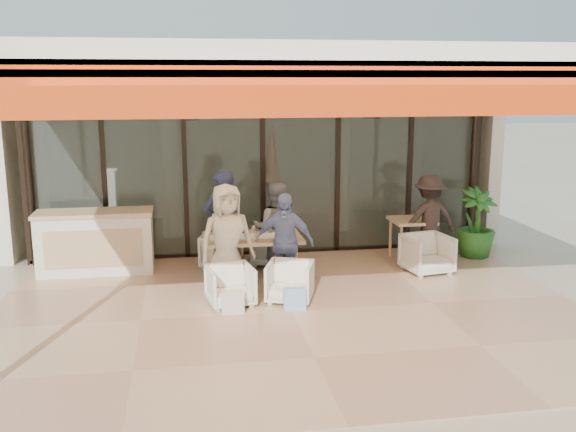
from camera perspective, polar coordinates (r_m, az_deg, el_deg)
name	(u,v)px	position (r m, az deg, el deg)	size (l,w,h in m)	color
ground	(292,313)	(8.78, 0.33, -8.61)	(70.00, 70.00, 0.00)	#C6B293
terrace_floor	(292,313)	(8.77, 0.33, -8.58)	(8.00, 6.00, 0.01)	tan
terrace_structure	(296,66)	(7.95, 0.69, 13.16)	(8.00, 6.00, 3.40)	silver
glass_storefront	(263,167)	(11.28, -2.26, 4.42)	(8.08, 0.10, 3.20)	#9EADA3
interior_block	(249,122)	(13.51, -3.51, 8.35)	(9.05, 3.62, 3.52)	silver
host_counter	(96,242)	(10.79, -16.73, -2.22)	(1.85, 0.65, 1.04)	silver
dining_table	(252,240)	(9.84, -3.23, -2.13)	(1.50, 0.90, 0.93)	tan
chair_far_left	(222,248)	(10.81, -5.93, -2.87)	(0.63, 0.59, 0.65)	silver
chair_far_right	(271,245)	(10.89, -1.51, -2.57)	(0.68, 0.63, 0.70)	silver
chair_near_left	(230,284)	(9.00, -5.15, -6.01)	(0.61, 0.57, 0.63)	silver
chair_near_right	(290,280)	(9.09, 0.16, -5.72)	(0.62, 0.58, 0.64)	silver
diner_navy	(223,224)	(10.20, -5.82, -0.68)	(0.63, 0.41, 1.72)	#1A213A
diner_grey	(275,228)	(10.31, -1.14, -1.10)	(0.73, 0.57, 1.50)	slate
diner_cream	(227,240)	(9.34, -5.45, -2.11)	(0.80, 0.52, 1.64)	#EEE5C4
diner_periwinkle	(284,242)	(9.45, -0.35, -2.36)	(0.87, 0.36, 1.49)	#6D7DB6
tote_bag_cream	(233,303)	(8.67, -4.92, -7.73)	(0.30, 0.10, 0.34)	silver
tote_bag_blue	(295,300)	(8.77, 0.60, -7.45)	(0.30, 0.10, 0.34)	#99BFD8
side_table	(412,225)	(11.25, 10.94, -0.80)	(0.70, 0.70, 0.74)	tan
side_chair	(427,252)	(10.64, 12.27, -3.17)	(0.69, 0.65, 0.71)	silver
standing_woman	(429,219)	(11.13, 12.43, -0.30)	(1.00, 0.57, 1.54)	black
potted_palm	(476,223)	(11.74, 16.35, -0.62)	(0.69, 0.69, 1.24)	#1E5919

